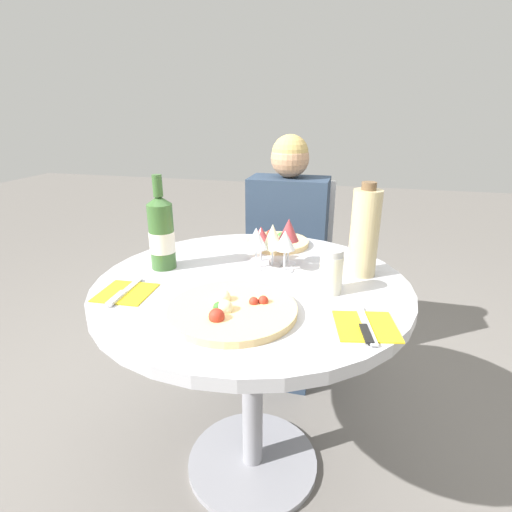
{
  "coord_description": "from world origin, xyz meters",
  "views": [
    {
      "loc": [
        0.3,
        -1.13,
        1.29
      ],
      "look_at": [
        0.02,
        -0.04,
        0.87
      ],
      "focal_mm": 28.0,
      "sensor_mm": 36.0,
      "label": 1
    }
  ],
  "objects": [
    {
      "name": "pizza_large",
      "position": [
        0.0,
        -0.22,
        0.79
      ],
      "size": [
        0.35,
        0.35,
        0.05
      ],
      "color": "#E5C17F",
      "rests_on": "dining_table"
    },
    {
      "name": "chair_behind_diner",
      "position": [
        -0.02,
        0.84,
        0.45
      ],
      "size": [
        0.42,
        0.42,
        0.94
      ],
      "rotation": [
        0.0,
        0.0,
        3.14
      ],
      "color": "silver",
      "rests_on": "ground_plane"
    },
    {
      "name": "wine_bottle",
      "position": [
        -0.32,
        0.03,
        0.9
      ],
      "size": [
        0.09,
        0.09,
        0.32
      ],
      "color": "#38602D",
      "rests_on": "dining_table"
    },
    {
      "name": "wine_glass_front_left",
      "position": [
        -0.01,
        0.1,
        0.88
      ],
      "size": [
        0.07,
        0.07,
        0.14
      ],
      "color": "silver",
      "rests_on": "dining_table"
    },
    {
      "name": "seated_diner",
      "position": [
        -0.02,
        0.69,
        0.52
      ],
      "size": [
        0.38,
        0.44,
        1.18
      ],
      "rotation": [
        0.0,
        0.0,
        3.14
      ],
      "color": "#28384C",
      "rests_on": "ground_plane"
    },
    {
      "name": "dining_table",
      "position": [
        0.0,
        0.0,
        0.63
      ],
      "size": [
        0.99,
        0.99,
        0.77
      ],
      "color": "gray",
      "rests_on": "ground_plane"
    },
    {
      "name": "place_setting_left",
      "position": [
        -0.34,
        -0.19,
        0.78
      ],
      "size": [
        0.16,
        0.19,
        0.01
      ],
      "color": "yellow",
      "rests_on": "dining_table"
    },
    {
      "name": "wine_glass_center",
      "position": [
        0.04,
        0.14,
        0.88
      ],
      "size": [
        0.07,
        0.07,
        0.15
      ],
      "color": "silver",
      "rests_on": "dining_table"
    },
    {
      "name": "place_setting_right",
      "position": [
        0.35,
        -0.21,
        0.78
      ],
      "size": [
        0.18,
        0.19,
        0.01
      ],
      "color": "yellow",
      "rests_on": "dining_table"
    },
    {
      "name": "tall_carafe",
      "position": [
        0.34,
        0.14,
        0.92
      ],
      "size": [
        0.09,
        0.09,
        0.3
      ],
      "color": "tan",
      "rests_on": "dining_table"
    },
    {
      "name": "pizza_small_far",
      "position": [
        0.01,
        0.36,
        0.79
      ],
      "size": [
        0.25,
        0.25,
        0.05
      ],
      "color": "#E5C17F",
      "rests_on": "dining_table"
    },
    {
      "name": "sugar_shaker",
      "position": [
        0.25,
        -0.03,
        0.84
      ],
      "size": [
        0.07,
        0.07,
        0.13
      ],
      "color": "silver",
      "rests_on": "dining_table"
    },
    {
      "name": "wine_glass_front_right",
      "position": [
        0.09,
        0.1,
        0.88
      ],
      "size": [
        0.07,
        0.07,
        0.14
      ],
      "color": "silver",
      "rests_on": "dining_table"
    },
    {
      "name": "ground_plane",
      "position": [
        0.0,
        0.0,
        0.0
      ],
      "size": [
        12.0,
        12.0,
        0.0
      ],
      "primitive_type": "plane",
      "color": "slate",
      "rests_on": "ground"
    },
    {
      "name": "wine_glass_back_right",
      "position": [
        0.09,
        0.17,
        0.89
      ],
      "size": [
        0.07,
        0.07,
        0.16
      ],
      "color": "silver",
      "rests_on": "dining_table"
    },
    {
      "name": "wine_glass_back_left",
      "position": [
        -0.01,
        0.17,
        0.87
      ],
      "size": [
        0.08,
        0.08,
        0.13
      ],
      "color": "silver",
      "rests_on": "dining_table"
    }
  ]
}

